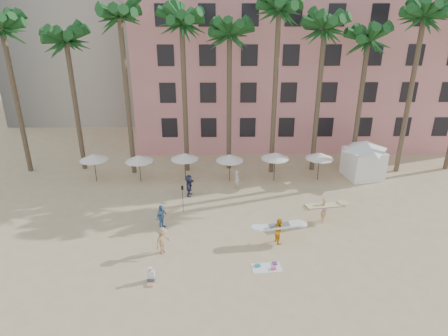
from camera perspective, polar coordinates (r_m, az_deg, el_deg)
ground at (r=25.43m, az=3.86°, el=-13.70°), size 120.00×120.00×0.00m
pink_hotel at (r=47.70m, az=10.37°, el=14.01°), size 35.00×14.00×16.00m
palm_row at (r=35.46m, az=3.39°, el=19.41°), size 44.40×5.40×16.30m
umbrella_row at (r=35.25m, az=-2.43°, el=1.62°), size 22.50×2.70×2.73m
cabana at (r=38.36m, az=19.39°, el=1.67°), size 5.27×5.27×3.50m
beach_towel at (r=25.33m, az=6.18°, el=-13.87°), size 1.90×1.19×0.14m
carrier_yellow at (r=30.17m, az=14.16°, el=-5.67°), size 3.11×1.60×1.90m
carrier_white at (r=27.26m, az=7.88°, el=-8.69°), size 3.15×1.12×1.77m
beachgoers at (r=30.05m, az=-6.03°, el=-5.44°), size 6.44×10.46×1.87m
paddle at (r=30.55m, az=-5.93°, el=-3.90°), size 0.18×0.04×2.23m
seated_man at (r=24.33m, az=-10.40°, el=-15.07°), size 0.41×0.72×0.93m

